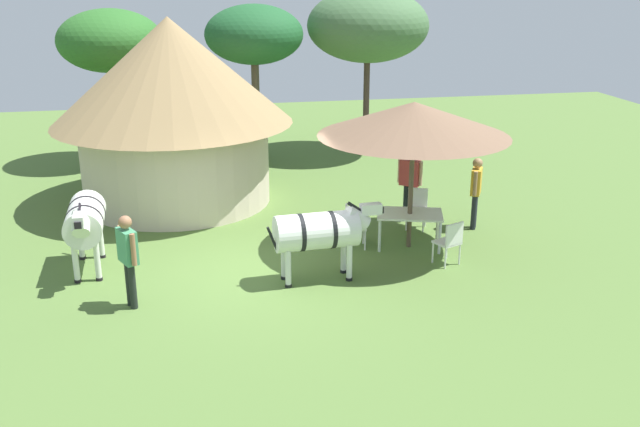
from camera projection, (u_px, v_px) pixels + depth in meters
The scene contains 15 objects.
ground_plane at pixel (269, 269), 13.98m from camera, with size 36.00×36.00×0.00m, color #517034.
thatched_hut at pixel (173, 102), 17.24m from camera, with size 5.81×5.81×4.52m.
shade_umbrella at pixel (414, 119), 14.22m from camera, with size 3.89×3.89×3.07m.
patio_dining_table at pixel (410, 217), 14.89m from camera, with size 1.53×1.19×0.74m.
patio_chair_west_end at pixel (352, 224), 14.90m from camera, with size 0.48×0.50×0.90m.
patio_chair_near_lawn at pixel (450, 240), 13.99m from camera, with size 0.57×0.56×0.90m.
patio_chair_east_end at pixel (417, 205), 16.04m from camera, with size 0.58×0.57×0.90m.
guest_beside_umbrella at pixel (476, 187), 15.84m from camera, with size 0.39×0.53×1.63m.
guest_behind_table at pixel (410, 178), 16.38m from camera, with size 0.48×0.45×1.68m.
standing_watcher at pixel (128, 253), 12.09m from camera, with size 0.38×0.55×1.67m.
zebra_nearest_camera at pixel (85, 220), 13.57m from camera, with size 0.76×2.21×1.57m.
zebra_by_umbrella at pixel (319, 231), 13.19m from camera, with size 2.23×0.79×1.50m.
acacia_tree_far_lawn at pixel (110, 41), 20.49m from camera, with size 3.00×3.00×4.50m.
acacia_tree_right_background at pixel (254, 35), 20.75m from camera, with size 2.88×2.88×4.61m.
acacia_tree_left_background at pixel (368, 26), 21.48m from camera, with size 3.67×3.67×5.04m.
Camera 1 is at (-1.47, -12.82, 5.58)m, focal length 40.07 mm.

